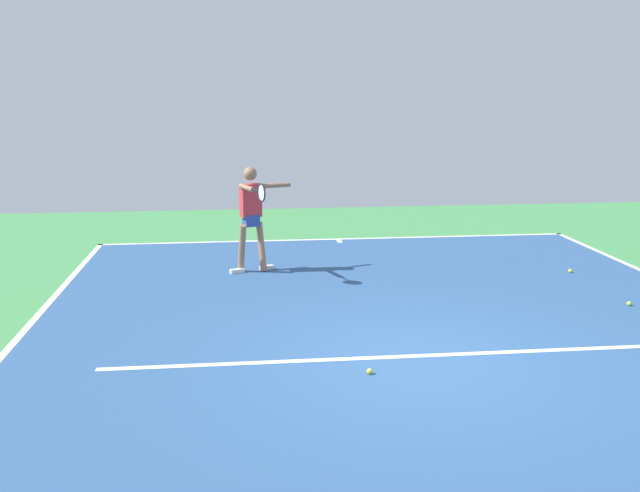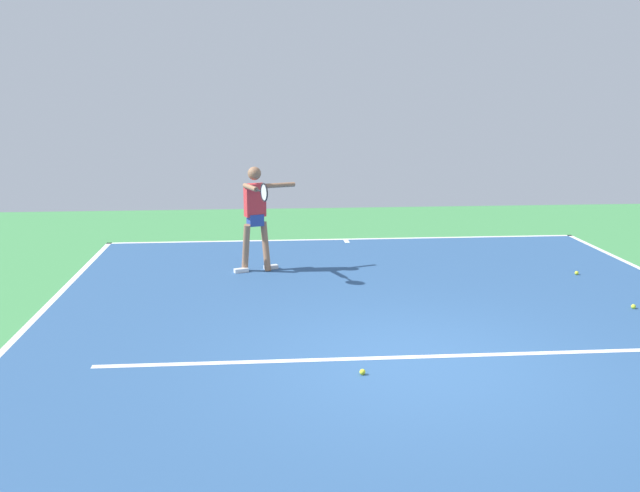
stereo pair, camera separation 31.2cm
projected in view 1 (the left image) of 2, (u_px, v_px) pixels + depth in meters
The scene contains 9 objects.
ground_plane at pixel (422, 362), 8.11m from camera, with size 21.96×21.96×0.00m, color #428E4C.
court_surface at pixel (422, 362), 8.11m from camera, with size 9.75×13.92×0.00m, color #2D5484.
court_line_baseline_near at pixel (338, 239), 14.81m from camera, with size 9.75×0.10×0.01m, color white.
court_line_service at pixel (418, 356), 8.29m from camera, with size 7.31×0.10×0.01m, color white.
court_line_centre_mark at pixel (339, 241), 14.62m from camera, with size 0.10×0.30×0.01m, color white.
tennis_player at pixel (252, 212), 11.93m from camera, with size 1.08×1.34×1.80m.
tennis_ball_near_player at pixel (370, 371), 7.75m from camera, with size 0.07×0.07×0.07m, color yellow.
tennis_ball_near_service_line at pixel (629, 304), 10.22m from camera, with size 0.07×0.07×0.07m, color #CCE033.
tennis_ball_by_baseline at pixel (570, 271), 12.07m from camera, with size 0.07×0.07×0.07m, color yellow.
Camera 1 is at (2.03, 7.45, 3.03)m, focal length 39.93 mm.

